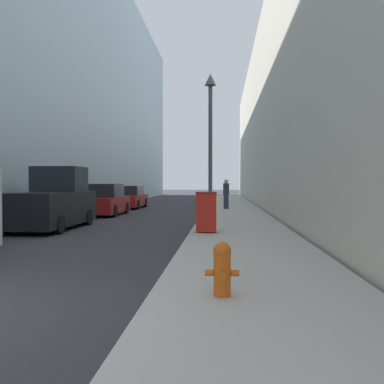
{
  "coord_description": "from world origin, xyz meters",
  "views": [
    {
      "loc": [
        4.41,
        -4.94,
        1.76
      ],
      "look_at": [
        2.83,
        17.0,
        1.28
      ],
      "focal_mm": 40.0,
      "sensor_mm": 36.0,
      "label": 1
    }
  ],
  "objects_px": {
    "parked_sedan_far": "(130,198)",
    "fire_hydrant": "(222,268)",
    "pickup_truck": "(53,203)",
    "parked_sedan_near": "(104,201)",
    "trash_bin": "(206,212)",
    "pedestrian_on_sidewalk": "(226,194)",
    "lamppost": "(210,130)"
  },
  "relations": [
    {
      "from": "parked_sedan_far",
      "to": "fire_hydrant",
      "type": "bearing_deg",
      "value": -74.5
    },
    {
      "from": "pickup_truck",
      "to": "parked_sedan_far",
      "type": "height_order",
      "value": "pickup_truck"
    },
    {
      "from": "fire_hydrant",
      "to": "parked_sedan_near",
      "type": "bearing_deg",
      "value": 110.92
    },
    {
      "from": "trash_bin",
      "to": "parked_sedan_far",
      "type": "relative_size",
      "value": 0.28
    },
    {
      "from": "trash_bin",
      "to": "fire_hydrant",
      "type": "bearing_deg",
      "value": -86.18
    },
    {
      "from": "pedestrian_on_sidewalk",
      "to": "fire_hydrant",
      "type": "bearing_deg",
      "value": -90.63
    },
    {
      "from": "parked_sedan_near",
      "to": "parked_sedan_far",
      "type": "xyz_separation_m",
      "value": [
        -0.04,
        6.45,
        -0.06
      ]
    },
    {
      "from": "trash_bin",
      "to": "pickup_truck",
      "type": "bearing_deg",
      "value": 160.19
    },
    {
      "from": "trash_bin",
      "to": "lamppost",
      "type": "xyz_separation_m",
      "value": [
        -0.01,
        4.73,
        3.2
      ]
    },
    {
      "from": "trash_bin",
      "to": "parked_sedan_near",
      "type": "xyz_separation_m",
      "value": [
        -5.85,
        8.9,
        -0.06
      ]
    },
    {
      "from": "lamppost",
      "to": "parked_sedan_far",
      "type": "distance_m",
      "value": 12.59
    },
    {
      "from": "fire_hydrant",
      "to": "lamppost",
      "type": "distance_m",
      "value": 12.98
    },
    {
      "from": "pickup_truck",
      "to": "parked_sedan_far",
      "type": "distance_m",
      "value": 13.2
    },
    {
      "from": "parked_sedan_far",
      "to": "pedestrian_on_sidewalk",
      "type": "xyz_separation_m",
      "value": [
        6.63,
        -2.99,
        0.35
      ]
    },
    {
      "from": "parked_sedan_far",
      "to": "pickup_truck",
      "type": "bearing_deg",
      "value": -90.39
    },
    {
      "from": "trash_bin",
      "to": "parked_sedan_far",
      "type": "height_order",
      "value": "parked_sedan_far"
    },
    {
      "from": "parked_sedan_far",
      "to": "pedestrian_on_sidewalk",
      "type": "relative_size",
      "value": 2.6
    },
    {
      "from": "trash_bin",
      "to": "pedestrian_on_sidewalk",
      "type": "bearing_deg",
      "value": 86.59
    },
    {
      "from": "pickup_truck",
      "to": "trash_bin",
      "type": "bearing_deg",
      "value": -19.81
    },
    {
      "from": "parked_sedan_near",
      "to": "parked_sedan_far",
      "type": "bearing_deg",
      "value": 90.35
    },
    {
      "from": "parked_sedan_far",
      "to": "pedestrian_on_sidewalk",
      "type": "bearing_deg",
      "value": -24.25
    },
    {
      "from": "trash_bin",
      "to": "lamppost",
      "type": "relative_size",
      "value": 0.21
    },
    {
      "from": "trash_bin",
      "to": "parked_sedan_near",
      "type": "bearing_deg",
      "value": 123.33
    },
    {
      "from": "fire_hydrant",
      "to": "parked_sedan_far",
      "type": "relative_size",
      "value": 0.16
    },
    {
      "from": "pickup_truck",
      "to": "pedestrian_on_sidewalk",
      "type": "height_order",
      "value": "pickup_truck"
    },
    {
      "from": "fire_hydrant",
      "to": "lamppost",
      "type": "bearing_deg",
      "value": 92.41
    },
    {
      "from": "parked_sedan_near",
      "to": "pedestrian_on_sidewalk",
      "type": "distance_m",
      "value": 7.45
    },
    {
      "from": "lamppost",
      "to": "parked_sedan_far",
      "type": "xyz_separation_m",
      "value": [
        -5.88,
        10.62,
        -3.32
      ]
    },
    {
      "from": "fire_hydrant",
      "to": "trash_bin",
      "type": "relative_size",
      "value": 0.59
    },
    {
      "from": "fire_hydrant",
      "to": "trash_bin",
      "type": "xyz_separation_m",
      "value": [
        -0.52,
        7.76,
        0.26
      ]
    },
    {
      "from": "fire_hydrant",
      "to": "pedestrian_on_sidewalk",
      "type": "bearing_deg",
      "value": 89.37
    },
    {
      "from": "lamppost",
      "to": "pedestrian_on_sidewalk",
      "type": "bearing_deg",
      "value": 84.42
    }
  ]
}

